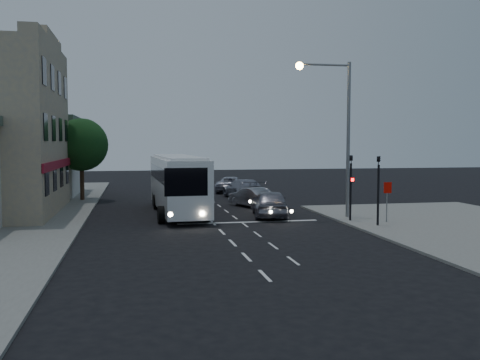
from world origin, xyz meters
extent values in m
plane|color=black|center=(0.00, 0.00, 0.00)|extent=(120.00, 120.00, 0.00)
cube|color=silver|center=(0.00, -10.00, 0.01)|extent=(0.12, 1.60, 0.01)
cube|color=silver|center=(0.00, -7.00, 0.01)|extent=(0.12, 1.60, 0.01)
cube|color=silver|center=(0.00, -4.00, 0.01)|extent=(0.12, 1.60, 0.01)
cube|color=silver|center=(0.00, -1.00, 0.01)|extent=(0.12, 1.60, 0.01)
cube|color=silver|center=(0.00, 2.00, 0.01)|extent=(0.12, 1.60, 0.01)
cube|color=silver|center=(0.00, 5.00, 0.01)|extent=(0.12, 1.60, 0.01)
cube|color=silver|center=(0.00, 8.00, 0.01)|extent=(0.12, 1.60, 0.01)
cube|color=silver|center=(0.00, 11.00, 0.01)|extent=(0.12, 1.60, 0.01)
cube|color=silver|center=(0.00, 14.00, 0.01)|extent=(0.12, 1.60, 0.01)
cube|color=silver|center=(0.00, 17.00, 0.01)|extent=(0.12, 1.60, 0.01)
cube|color=silver|center=(1.60, -8.00, 0.01)|extent=(0.10, 1.50, 0.01)
cube|color=silver|center=(1.60, -5.00, 0.01)|extent=(0.10, 1.50, 0.01)
cube|color=silver|center=(1.60, -2.00, 0.01)|extent=(0.10, 1.50, 0.01)
cube|color=silver|center=(1.60, 1.00, 0.01)|extent=(0.10, 1.50, 0.01)
cube|color=silver|center=(1.60, 4.00, 0.01)|extent=(0.10, 1.50, 0.01)
cube|color=silver|center=(1.60, 7.00, 0.01)|extent=(0.10, 1.50, 0.01)
cube|color=silver|center=(1.60, 10.00, 0.01)|extent=(0.10, 1.50, 0.01)
cube|color=silver|center=(1.60, 13.00, 0.01)|extent=(0.10, 1.50, 0.01)
cube|color=silver|center=(1.60, 16.00, 0.01)|extent=(0.10, 1.50, 0.01)
cube|color=silver|center=(1.60, 19.00, 0.01)|extent=(0.10, 1.50, 0.01)
cube|color=silver|center=(2.00, 2.00, 0.01)|extent=(8.00, 0.35, 0.01)
cube|color=white|center=(-1.62, 6.56, 1.93)|extent=(2.95, 11.95, 3.16)
cube|color=white|center=(-1.62, 6.56, 3.56)|extent=(2.54, 11.54, 0.18)
cube|color=black|center=(-1.62, 0.68, 2.42)|extent=(2.28, 0.21, 1.48)
cube|color=black|center=(-0.37, 7.05, 2.57)|extent=(0.44, 9.88, 0.89)
cube|color=black|center=(-2.86, 7.05, 2.57)|extent=(0.44, 9.88, 0.89)
cube|color=#A62314|center=(-0.36, 7.55, 1.48)|extent=(0.25, 5.43, 1.38)
cube|color=#A62314|center=(-2.87, 7.55, 1.48)|extent=(0.25, 5.43, 1.38)
cylinder|color=black|center=(-2.85, 2.41, 0.49)|extent=(0.39, 1.00, 0.99)
cylinder|color=black|center=(-0.38, 2.41, 0.49)|extent=(0.39, 1.00, 0.99)
cylinder|color=black|center=(-2.85, 9.03, 0.49)|extent=(0.39, 1.00, 0.99)
cylinder|color=black|center=(-0.38, 9.03, 0.49)|extent=(0.39, 1.00, 0.99)
cylinder|color=black|center=(-2.85, 10.71, 0.49)|extent=(0.39, 1.00, 0.99)
cylinder|color=black|center=(-0.38, 10.71, 0.49)|extent=(0.39, 1.00, 0.99)
cylinder|color=#FFF2CC|center=(-2.46, 0.61, 0.74)|extent=(0.26, 0.06, 0.26)
cylinder|color=#FFF2CC|center=(-0.78, 0.61, 0.74)|extent=(0.26, 0.06, 0.26)
imported|color=slate|center=(3.72, 3.80, 0.83)|extent=(2.74, 5.11, 1.65)
imported|color=gray|center=(3.71, 8.85, 0.69)|extent=(2.77, 4.43, 1.38)
imported|color=gray|center=(4.27, 14.61, 0.79)|extent=(2.84, 5.67, 1.58)
imported|color=#ABACBC|center=(4.29, 20.27, 0.70)|extent=(3.62, 5.50, 1.40)
cylinder|color=black|center=(7.60, 0.80, 1.72)|extent=(0.12, 0.12, 3.20)
imported|color=black|center=(7.60, 0.80, 3.77)|extent=(0.15, 0.18, 0.90)
cube|color=black|center=(7.60, 0.62, 2.42)|extent=(0.25, 0.12, 0.30)
cube|color=#FF0C0C|center=(7.60, 0.55, 2.42)|extent=(0.16, 0.02, 0.18)
cylinder|color=black|center=(8.30, -1.20, 1.72)|extent=(0.12, 0.12, 3.20)
imported|color=black|center=(8.30, -1.20, 3.77)|extent=(0.18, 0.15, 0.90)
cylinder|color=slate|center=(9.30, -0.20, 1.12)|extent=(0.06, 0.06, 2.00)
cube|color=#C50800|center=(9.30, -0.27, 2.02)|extent=(0.45, 0.03, 0.60)
cylinder|color=slate|center=(8.00, 2.20, 4.62)|extent=(0.20, 0.20, 9.00)
cylinder|color=slate|center=(6.50, 2.20, 8.92)|extent=(3.00, 0.12, 0.12)
sphere|color=#FFBF59|center=(5.00, 2.20, 8.82)|extent=(0.44, 0.44, 0.44)
cube|color=tan|center=(-9.50, 8.00, 10.37)|extent=(1.00, 12.00, 0.50)
cube|color=tan|center=(-9.50, 8.00, 10.87)|extent=(1.00, 6.00, 0.50)
cube|color=maroon|center=(-8.95, 8.00, 3.12)|extent=(0.15, 12.00, 0.50)
cube|color=black|center=(-8.98, 3.50, 2.32)|extent=(0.06, 1.30, 1.50)
cube|color=black|center=(-8.98, 6.50, 2.32)|extent=(0.06, 1.30, 1.50)
cube|color=black|center=(-8.98, 9.50, 2.32)|extent=(0.06, 1.30, 1.50)
cube|color=black|center=(-8.98, 12.50, 2.32)|extent=(0.06, 1.30, 1.50)
cube|color=black|center=(-8.98, 3.50, 5.32)|extent=(0.06, 1.30, 1.50)
cube|color=black|center=(-8.98, 6.50, 5.32)|extent=(0.06, 1.30, 1.50)
cube|color=black|center=(-8.98, 9.50, 5.32)|extent=(0.06, 1.30, 1.50)
cube|color=black|center=(-8.98, 12.50, 5.32)|extent=(0.06, 1.30, 1.50)
cube|color=black|center=(-8.98, 3.50, 8.32)|extent=(0.06, 1.30, 1.50)
cube|color=black|center=(-8.98, 6.50, 8.32)|extent=(0.06, 1.30, 1.50)
cube|color=black|center=(-8.98, 9.50, 8.32)|extent=(0.06, 1.30, 1.50)
cube|color=black|center=(-8.98, 12.50, 8.32)|extent=(0.06, 1.30, 1.50)
cube|color=#B5B2AD|center=(-13.50, 20.00, 3.12)|extent=(9.00, 9.00, 6.00)
cube|color=#495D50|center=(-13.50, 20.00, 6.37)|extent=(9.40, 9.40, 0.50)
cylinder|color=black|center=(-8.20, 15.00, 1.52)|extent=(0.32, 0.32, 2.80)
sphere|color=#0F3E19|center=(-8.20, 15.00, 4.32)|extent=(4.00, 4.00, 4.00)
sphere|color=#1A3A14|center=(-8.00, 15.60, 5.02)|extent=(2.60, 2.60, 2.60)
sphere|color=#0F3E19|center=(-8.50, 14.40, 4.72)|extent=(2.40, 2.40, 2.40)
camera|label=1|loc=(-4.25, -27.19, 4.47)|focal=40.00mm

